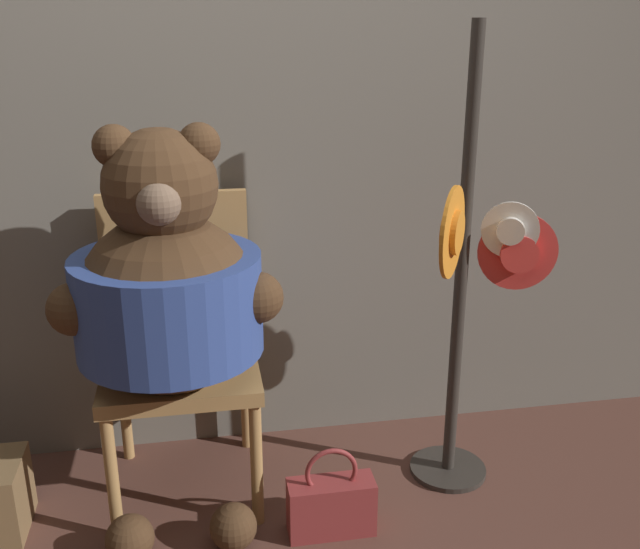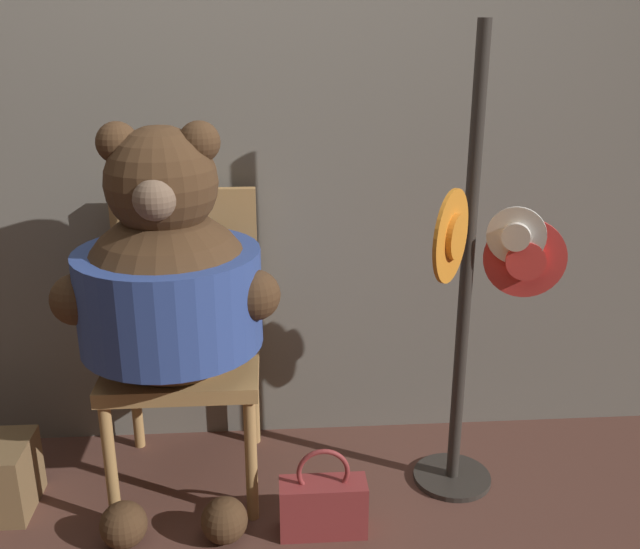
# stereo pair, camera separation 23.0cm
# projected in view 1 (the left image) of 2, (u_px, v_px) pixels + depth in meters

# --- Properties ---
(wall_back) EXTENTS (8.00, 0.10, 2.37)m
(wall_back) POSITION_uv_depth(u_px,v_px,m) (228.00, 139.00, 2.54)
(wall_back) COLOR slate
(wall_back) RESTS_ON ground_plane
(chair) EXTENTS (0.51, 0.53, 1.03)m
(chair) POSITION_uv_depth(u_px,v_px,m) (180.00, 336.00, 2.47)
(chair) COLOR #B2844C
(chair) RESTS_ON ground_plane
(teddy_bear) EXTENTS (0.71, 0.63, 1.30)m
(teddy_bear) POSITION_uv_depth(u_px,v_px,m) (168.00, 293.00, 2.22)
(teddy_bear) COLOR #4C331E
(teddy_bear) RESTS_ON ground_plane
(hat_display_rack) EXTENTS (0.49, 0.42, 1.59)m
(hat_display_rack) POSITION_uv_depth(u_px,v_px,m) (474.00, 292.00, 2.38)
(hat_display_rack) COLOR #332D28
(hat_display_rack) RESTS_ON ground_plane
(handbag_on_ground) EXTENTS (0.28, 0.11, 0.31)m
(handbag_on_ground) POSITION_uv_depth(u_px,v_px,m) (331.00, 504.00, 2.31)
(handbag_on_ground) COLOR maroon
(handbag_on_ground) RESTS_ON ground_plane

